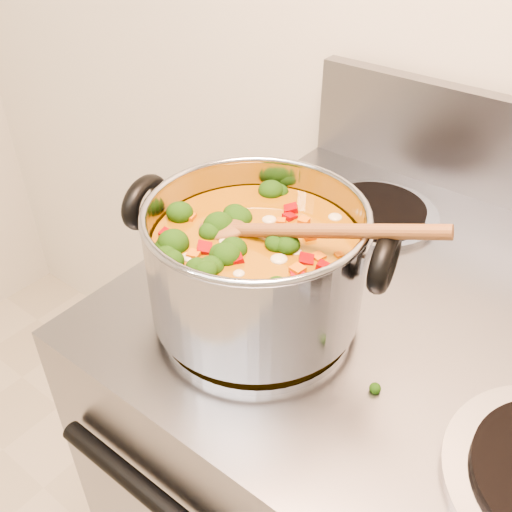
# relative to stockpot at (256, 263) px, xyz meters

# --- Properties ---
(stockpot) EXTENTS (0.31, 0.24, 0.15)m
(stockpot) POSITION_rel_stockpot_xyz_m (0.00, 0.00, 0.00)
(stockpot) COLOR #9A9AA1
(stockpot) RESTS_ON electric_range
(wooden_spoon) EXTENTS (0.27, 0.10, 0.08)m
(wooden_spoon) POSITION_rel_stockpot_xyz_m (0.02, 0.00, 0.05)
(wooden_spoon) COLOR brown
(wooden_spoon) RESTS_ON stockpot
(cooktop_crumbs) EXTENTS (0.23, 0.29, 0.01)m
(cooktop_crumbs) POSITION_rel_stockpot_xyz_m (0.02, 0.01, -0.08)
(cooktop_crumbs) COLOR black
(cooktop_crumbs) RESTS_ON electric_range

